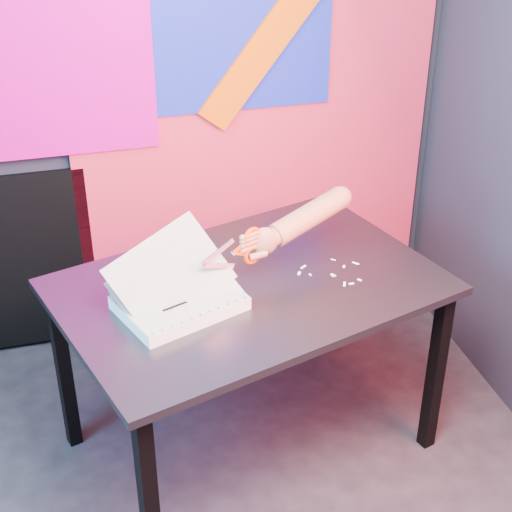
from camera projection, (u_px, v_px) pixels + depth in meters
name	position (u px, v px, depth m)	size (l,w,h in m)	color
room	(150.00, 223.00, 1.86)	(3.01, 3.01, 2.71)	#27282E
backdrop	(120.00, 146.00, 3.29)	(2.88, 0.05, 2.08)	red
work_table	(249.00, 303.00, 2.79)	(1.50, 1.21, 0.75)	black
printout_stack	(179.00, 301.00, 2.60)	(0.48, 0.40, 0.29)	silver
scissors	(248.00, 247.00, 2.67)	(0.23, 0.11, 0.14)	#A9AEC1
hand_forearm	(302.00, 220.00, 2.78)	(0.46, 0.23, 0.16)	#A55836
paper_clippings	(333.00, 273.00, 2.81)	(0.24, 0.19, 0.00)	white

